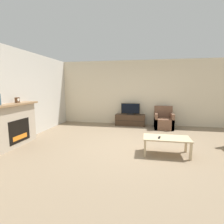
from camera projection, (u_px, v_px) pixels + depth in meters
name	position (u px, v px, depth m)	size (l,w,h in m)	color
ground_plane	(137.00, 147.00, 4.74)	(24.00, 24.00, 0.00)	#89755B
wall_back	(141.00, 93.00, 7.36)	(12.00, 0.06, 2.70)	beige
wall_left	(21.00, 96.00, 5.18)	(0.06, 12.00, 2.70)	beige
fireplace	(15.00, 124.00, 4.73)	(0.41, 1.53, 1.17)	#B7A893
mantel_clock	(17.00, 100.00, 4.78)	(0.08, 0.11, 0.15)	brown
tv_stand	(130.00, 120.00, 7.32)	(1.22, 0.45, 0.46)	#422D1E
tv	(130.00, 109.00, 7.25)	(0.77, 0.18, 0.47)	black
armchair	(163.00, 121.00, 6.80)	(0.70, 0.76, 0.85)	brown
coffee_table	(166.00, 140.00, 4.14)	(1.07, 0.56, 0.42)	#CCB289
remote	(159.00, 137.00, 4.10)	(0.07, 0.15, 0.02)	black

